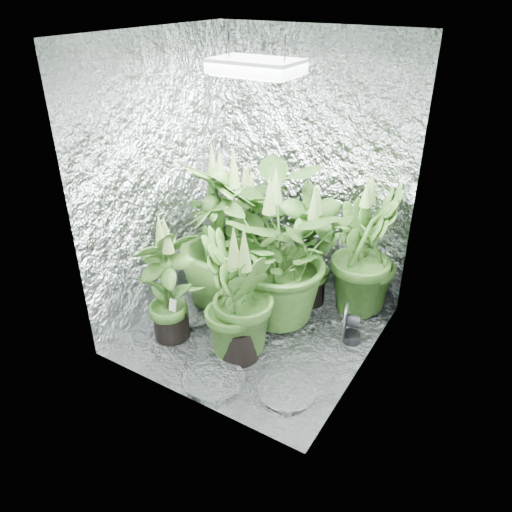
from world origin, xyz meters
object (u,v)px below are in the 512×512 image
object	(u,v)px
plant_c	(366,252)
plant_g	(237,299)
plant_a	(247,232)
plant_d	(219,237)
circulation_fan	(349,326)
plant_e	(274,253)
plant_b	(310,249)
grow_lamp	(256,67)
plant_f	(168,285)

from	to	relation	value
plant_c	plant_g	distance (m)	1.08
plant_a	plant_g	size ratio (longest dim) A/B	1.01
plant_d	circulation_fan	size ratio (longest dim) A/B	3.95
plant_g	plant_a	bearing A→B (deg)	118.28
plant_c	plant_e	xyz separation A→B (m)	(-0.52, -0.45, 0.06)
plant_b	plant_d	xyz separation A→B (m)	(-0.57, -0.38, 0.11)
plant_c	plant_e	size ratio (longest dim) A/B	0.91
plant_a	plant_e	world-z (taller)	plant_e
grow_lamp	plant_a	distance (m)	1.49
plant_b	plant_a	bearing A→B (deg)	-177.09
plant_d	plant_e	size ratio (longest dim) A/B	1.04
circulation_fan	plant_b	bearing A→B (deg)	132.20
plant_b	plant_c	distance (m)	0.41
plant_c	plant_g	size ratio (longest dim) A/B	1.07
plant_a	plant_b	bearing A→B (deg)	2.91
circulation_fan	plant_a	bearing A→B (deg)	150.11
plant_e	plant_g	size ratio (longest dim) A/B	1.17
plant_d	circulation_fan	distance (m)	1.13
plant_c	plant_f	xyz separation A→B (m)	(-1.03, -1.01, -0.07)
plant_a	plant_c	bearing A→B (deg)	7.94
plant_e	plant_f	bearing A→B (deg)	-132.53
plant_b	circulation_fan	size ratio (longest dim) A/B	3.26
plant_g	plant_b	bearing A→B (deg)	82.52
plant_b	plant_e	world-z (taller)	plant_e
plant_b	plant_g	bearing A→B (deg)	-97.48
plant_e	circulation_fan	world-z (taller)	plant_e
grow_lamp	plant_c	world-z (taller)	grow_lamp
plant_e	plant_f	world-z (taller)	plant_e
plant_a	plant_f	world-z (taller)	plant_a
grow_lamp	plant_f	xyz separation A→B (m)	(-0.48, -0.37, -1.39)
plant_g	circulation_fan	xyz separation A→B (m)	(0.58, 0.53, -0.33)
circulation_fan	plant_d	bearing A→B (deg)	169.42
plant_a	plant_f	bearing A→B (deg)	-95.55
plant_e	circulation_fan	xyz separation A→B (m)	(0.59, 0.04, -0.43)
grow_lamp	plant_c	distance (m)	1.57
plant_d	plant_a	bearing A→B (deg)	86.89
plant_f	plant_d	bearing A→B (deg)	82.85
plant_a	plant_b	size ratio (longest dim) A/B	1.00
plant_b	plant_d	world-z (taller)	plant_d
plant_f	plant_e	bearing A→B (deg)	47.47
plant_f	plant_b	bearing A→B (deg)	55.11
grow_lamp	plant_f	world-z (taller)	grow_lamp
plant_c	grow_lamp	bearing A→B (deg)	-130.90
grow_lamp	circulation_fan	bearing A→B (deg)	20.10
plant_c	plant_f	bearing A→B (deg)	-135.56
plant_e	plant_g	xyz separation A→B (m)	(0.01, -0.49, -0.11)
plant_f	circulation_fan	size ratio (longest dim) A/B	3.02
grow_lamp	circulation_fan	xyz separation A→B (m)	(0.62, 0.23, -1.69)
plant_d	plant_e	xyz separation A→B (m)	(0.45, 0.03, -0.01)
grow_lamp	plant_c	xyz separation A→B (m)	(0.55, 0.64, -1.32)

